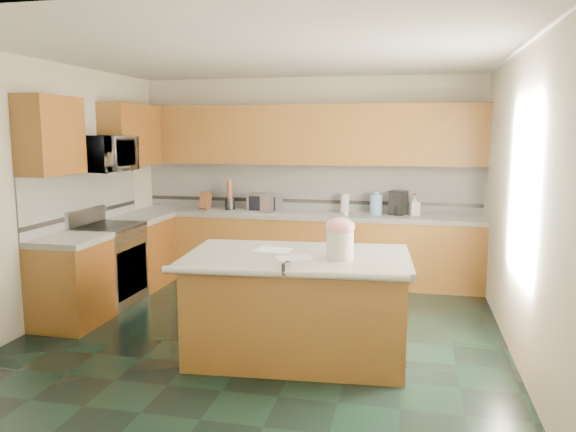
% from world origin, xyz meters
% --- Properties ---
extents(floor, '(4.60, 4.60, 0.00)m').
position_xyz_m(floor, '(0.00, 0.00, 0.00)').
color(floor, black).
rests_on(floor, ground).
extents(ceiling, '(4.60, 4.60, 0.00)m').
position_xyz_m(ceiling, '(0.00, 0.00, 2.70)').
color(ceiling, white).
rests_on(ceiling, ground).
extents(wall_back, '(4.60, 0.04, 2.70)m').
position_xyz_m(wall_back, '(0.00, 2.32, 1.35)').
color(wall_back, beige).
rests_on(wall_back, ground).
extents(wall_front, '(4.60, 0.04, 2.70)m').
position_xyz_m(wall_front, '(0.00, -2.32, 1.35)').
color(wall_front, beige).
rests_on(wall_front, ground).
extents(wall_left, '(0.04, 4.60, 2.70)m').
position_xyz_m(wall_left, '(-2.32, 0.00, 1.35)').
color(wall_left, beige).
rests_on(wall_left, ground).
extents(wall_right, '(0.04, 4.60, 2.70)m').
position_xyz_m(wall_right, '(2.32, 0.00, 1.35)').
color(wall_right, beige).
rests_on(wall_right, ground).
extents(back_base_cab, '(4.60, 0.60, 0.86)m').
position_xyz_m(back_base_cab, '(0.00, 2.00, 0.43)').
color(back_base_cab, '#472309').
rests_on(back_base_cab, ground).
extents(back_countertop, '(4.60, 0.64, 0.06)m').
position_xyz_m(back_countertop, '(0.00, 2.00, 0.89)').
color(back_countertop, silver).
rests_on(back_countertop, back_base_cab).
extents(back_upper_cab, '(4.60, 0.33, 0.78)m').
position_xyz_m(back_upper_cab, '(0.00, 2.13, 1.94)').
color(back_upper_cab, '#472309').
rests_on(back_upper_cab, wall_back).
extents(back_backsplash, '(4.60, 0.02, 0.63)m').
position_xyz_m(back_backsplash, '(0.00, 2.29, 1.24)').
color(back_backsplash, silver).
rests_on(back_backsplash, back_countertop).
extents(back_accent_band, '(4.60, 0.01, 0.05)m').
position_xyz_m(back_accent_band, '(0.00, 2.28, 1.04)').
color(back_accent_band, black).
rests_on(back_accent_band, back_countertop).
extents(left_base_cab_rear, '(0.60, 0.82, 0.86)m').
position_xyz_m(left_base_cab_rear, '(-2.00, 1.29, 0.43)').
color(left_base_cab_rear, '#472309').
rests_on(left_base_cab_rear, ground).
extents(left_counter_rear, '(0.64, 0.82, 0.06)m').
position_xyz_m(left_counter_rear, '(-2.00, 1.29, 0.89)').
color(left_counter_rear, silver).
rests_on(left_counter_rear, left_base_cab_rear).
extents(left_base_cab_front, '(0.60, 0.72, 0.86)m').
position_xyz_m(left_base_cab_front, '(-2.00, -0.24, 0.43)').
color(left_base_cab_front, '#472309').
rests_on(left_base_cab_front, ground).
extents(left_counter_front, '(0.64, 0.72, 0.06)m').
position_xyz_m(left_counter_front, '(-2.00, -0.24, 0.89)').
color(left_counter_front, silver).
rests_on(left_counter_front, left_base_cab_front).
extents(left_backsplash, '(0.02, 2.30, 0.63)m').
position_xyz_m(left_backsplash, '(-2.29, 0.55, 1.24)').
color(left_backsplash, silver).
rests_on(left_backsplash, wall_left).
extents(left_accent_band, '(0.01, 2.30, 0.05)m').
position_xyz_m(left_accent_band, '(-2.28, 0.55, 1.04)').
color(left_accent_band, black).
rests_on(left_accent_band, wall_left).
extents(left_upper_cab_rear, '(0.33, 1.09, 0.78)m').
position_xyz_m(left_upper_cab_rear, '(-2.13, 1.42, 1.94)').
color(left_upper_cab_rear, '#472309').
rests_on(left_upper_cab_rear, wall_left).
extents(left_upper_cab_front, '(0.33, 0.72, 0.78)m').
position_xyz_m(left_upper_cab_front, '(-2.13, -0.24, 1.94)').
color(left_upper_cab_front, '#472309').
rests_on(left_upper_cab_front, wall_left).
extents(range_body, '(0.60, 0.76, 0.88)m').
position_xyz_m(range_body, '(-2.00, 0.50, 0.44)').
color(range_body, '#B7B7BC').
rests_on(range_body, ground).
extents(range_oven_door, '(0.02, 0.68, 0.55)m').
position_xyz_m(range_oven_door, '(-1.71, 0.50, 0.40)').
color(range_oven_door, black).
rests_on(range_oven_door, range_body).
extents(range_cooktop, '(0.62, 0.78, 0.04)m').
position_xyz_m(range_cooktop, '(-2.00, 0.50, 0.90)').
color(range_cooktop, black).
rests_on(range_cooktop, range_body).
extents(range_handle, '(0.02, 0.66, 0.02)m').
position_xyz_m(range_handle, '(-1.68, 0.50, 0.78)').
color(range_handle, '#B7B7BC').
rests_on(range_handle, range_body).
extents(range_backguard, '(0.06, 0.76, 0.18)m').
position_xyz_m(range_backguard, '(-2.26, 0.50, 1.02)').
color(range_backguard, '#B7B7BC').
rests_on(range_backguard, range_body).
extents(microwave, '(0.50, 0.73, 0.41)m').
position_xyz_m(microwave, '(-2.00, 0.50, 1.73)').
color(microwave, '#B7B7BC').
rests_on(microwave, wall_left).
extents(island_base, '(1.90, 1.18, 0.86)m').
position_xyz_m(island_base, '(0.43, -0.53, 0.43)').
color(island_base, '#472309').
rests_on(island_base, ground).
extents(island_top, '(2.01, 1.29, 0.06)m').
position_xyz_m(island_top, '(0.43, -0.53, 0.89)').
color(island_top, silver).
rests_on(island_top, island_base).
extents(island_bullnose, '(1.93, 0.20, 0.06)m').
position_xyz_m(island_bullnose, '(0.43, -1.10, 0.89)').
color(island_bullnose, silver).
rests_on(island_bullnose, island_base).
extents(treat_jar, '(0.26, 0.26, 0.24)m').
position_xyz_m(treat_jar, '(0.81, -0.64, 1.04)').
color(treat_jar, silver).
rests_on(treat_jar, island_top).
extents(treat_jar_lid, '(0.25, 0.25, 0.15)m').
position_xyz_m(treat_jar_lid, '(0.81, -0.64, 1.20)').
color(treat_jar_lid, pink).
rests_on(treat_jar_lid, treat_jar).
extents(treat_jar_knob, '(0.08, 0.03, 0.03)m').
position_xyz_m(treat_jar_knob, '(0.81, -0.64, 1.25)').
color(treat_jar_knob, tan).
rests_on(treat_jar_knob, treat_jar_lid).
extents(treat_jar_knob_end_l, '(0.04, 0.04, 0.04)m').
position_xyz_m(treat_jar_knob_end_l, '(0.77, -0.64, 1.25)').
color(treat_jar_knob_end_l, tan).
rests_on(treat_jar_knob_end_l, treat_jar_lid).
extents(treat_jar_knob_end_r, '(0.04, 0.04, 0.04)m').
position_xyz_m(treat_jar_knob_end_r, '(0.85, -0.64, 1.25)').
color(treat_jar_knob_end_r, tan).
rests_on(treat_jar_knob_end_r, treat_jar_lid).
extents(soap_bottle_island, '(0.15, 0.15, 0.32)m').
position_xyz_m(soap_bottle_island, '(0.83, -0.36, 1.08)').
color(soap_bottle_island, '#2BB28A').
rests_on(soap_bottle_island, island_top).
extents(paper_sheet_a, '(0.37, 0.34, 0.00)m').
position_xyz_m(paper_sheet_a, '(0.44, -0.70, 0.92)').
color(paper_sheet_a, white).
rests_on(paper_sheet_a, island_top).
extents(paper_sheet_b, '(0.33, 0.26, 0.00)m').
position_xyz_m(paper_sheet_b, '(0.18, -0.40, 0.92)').
color(paper_sheet_b, white).
rests_on(paper_sheet_b, island_top).
extents(clamp_body, '(0.05, 0.11, 0.09)m').
position_xyz_m(clamp_body, '(0.45, -1.08, 0.93)').
color(clamp_body, black).
rests_on(clamp_body, island_top).
extents(clamp_handle, '(0.02, 0.07, 0.02)m').
position_xyz_m(clamp_handle, '(0.45, -1.15, 0.91)').
color(clamp_handle, black).
rests_on(clamp_handle, island_top).
extents(knife_block, '(0.15, 0.19, 0.26)m').
position_xyz_m(knife_block, '(-1.39, 2.05, 1.04)').
color(knife_block, '#472814').
rests_on(knife_block, back_countertop).
extents(utensil_crock, '(0.13, 0.13, 0.16)m').
position_xyz_m(utensil_crock, '(-1.05, 2.08, 1.00)').
color(utensil_crock, black).
rests_on(utensil_crock, back_countertop).
extents(utensil_bundle, '(0.08, 0.08, 0.24)m').
position_xyz_m(utensil_bundle, '(-1.05, 2.08, 1.20)').
color(utensil_bundle, '#472814').
rests_on(utensil_bundle, utensil_crock).
extents(toaster_oven, '(0.47, 0.40, 0.23)m').
position_xyz_m(toaster_oven, '(-0.55, 2.05, 1.04)').
color(toaster_oven, '#B7B7BC').
rests_on(toaster_oven, back_countertop).
extents(toaster_oven_door, '(0.36, 0.01, 0.19)m').
position_xyz_m(toaster_oven_door, '(-0.55, 1.92, 1.04)').
color(toaster_oven_door, black).
rests_on(toaster_oven_door, toaster_oven).
extents(paper_towel, '(0.11, 0.11, 0.25)m').
position_xyz_m(paper_towel, '(0.53, 2.10, 1.05)').
color(paper_towel, white).
rests_on(paper_towel, back_countertop).
extents(paper_towel_base, '(0.17, 0.17, 0.01)m').
position_xyz_m(paper_towel_base, '(0.53, 2.10, 0.93)').
color(paper_towel_base, '#B7B7BC').
rests_on(paper_towel_base, back_countertop).
extents(water_jug, '(0.16, 0.16, 0.26)m').
position_xyz_m(water_jug, '(0.94, 2.06, 1.05)').
color(water_jug, '#6B99C7').
rests_on(water_jug, back_countertop).
extents(water_jug_neck, '(0.08, 0.08, 0.04)m').
position_xyz_m(water_jug_neck, '(0.94, 2.06, 1.20)').
color(water_jug_neck, '#6B99C7').
rests_on(water_jug_neck, water_jug).
extents(coffee_maker, '(0.25, 0.26, 0.31)m').
position_xyz_m(coffee_maker, '(1.22, 2.08, 1.08)').
color(coffee_maker, black).
rests_on(coffee_maker, back_countertop).
extents(coffee_carafe, '(0.13, 0.13, 0.13)m').
position_xyz_m(coffee_carafe, '(1.22, 2.03, 0.98)').
color(coffee_carafe, black).
rests_on(coffee_carafe, back_countertop).
extents(soap_bottle_back, '(0.15, 0.15, 0.26)m').
position_xyz_m(soap_bottle_back, '(1.43, 2.05, 1.05)').
color(soap_bottle_back, white).
rests_on(soap_bottle_back, back_countertop).
extents(soap_back_cap, '(0.02, 0.02, 0.03)m').
position_xyz_m(soap_back_cap, '(1.43, 2.05, 1.19)').
color(soap_back_cap, red).
rests_on(soap_back_cap, soap_bottle_back).
extents(window_light_proxy, '(0.02, 1.40, 1.10)m').
position_xyz_m(window_light_proxy, '(2.29, -0.20, 1.50)').
color(window_light_proxy, white).
rests_on(window_light_proxy, wall_right).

